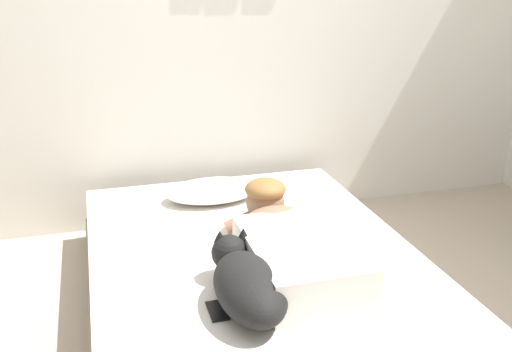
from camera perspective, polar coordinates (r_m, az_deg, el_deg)
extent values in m
plane|color=tan|center=(2.68, 6.27, -15.67)|extent=(12.25, 12.25, 0.00)
cube|color=silver|center=(3.62, -2.15, 15.12)|extent=(4.13, 0.10, 2.50)
cube|color=gray|center=(2.83, -0.23, -11.79)|extent=(1.51, 2.06, 0.13)
cube|color=silver|center=(2.75, -0.24, -9.02)|extent=(1.46, 2.00, 0.18)
ellipsoid|color=white|center=(3.26, -4.29, -1.43)|extent=(0.52, 0.32, 0.11)
cube|color=silver|center=(2.44, 4.34, -8.22)|extent=(0.42, 0.64, 0.18)
ellipsoid|color=#8C664C|center=(2.72, 1.89, -4.61)|extent=(0.32, 0.20, 0.16)
sphere|color=#8C664C|center=(2.85, 0.91, -2.60)|extent=(0.19, 0.19, 0.19)
ellipsoid|color=olive|center=(2.82, 0.92, -1.28)|extent=(0.20, 0.20, 0.10)
cylinder|color=#8C664C|center=(2.83, -0.92, -4.27)|extent=(0.23, 0.07, 0.14)
cylinder|color=#8C664C|center=(2.88, 2.93, -3.81)|extent=(0.23, 0.07, 0.14)
ellipsoid|color=black|center=(2.23, -0.62, -10.85)|extent=(0.26, 0.48, 0.20)
sphere|color=black|center=(2.44, -2.62, -7.47)|extent=(0.15, 0.15, 0.15)
cone|color=black|center=(2.41, -3.55, -5.88)|extent=(0.05, 0.05, 0.05)
cone|color=black|center=(2.44, -1.25, -5.61)|extent=(0.05, 0.05, 0.05)
cylinder|color=white|center=(3.15, 1.24, -2.51)|extent=(0.09, 0.09, 0.07)
torus|color=white|center=(3.17, 2.22, -2.40)|extent=(0.05, 0.01, 0.05)
cube|color=black|center=(2.28, -3.80, -12.98)|extent=(0.07, 0.14, 0.01)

